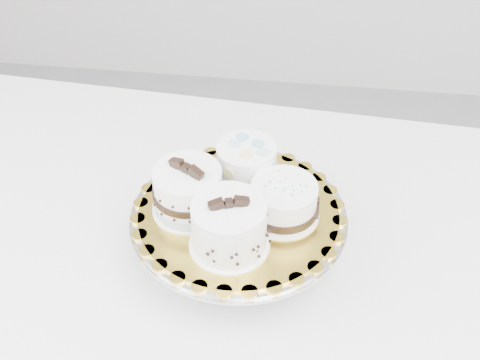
# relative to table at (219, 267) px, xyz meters

# --- Properties ---
(table) EXTENTS (1.34, 0.94, 0.75)m
(table) POSITION_rel_table_xyz_m (0.00, 0.00, 0.00)
(table) COLOR white
(table) RESTS_ON floor
(cake_stand) EXTENTS (0.35, 0.35, 0.09)m
(cake_stand) POSITION_rel_table_xyz_m (0.04, -0.02, 0.14)
(cake_stand) COLOR gray
(cake_stand) RESTS_ON table
(cake_board) EXTENTS (0.39, 0.39, 0.00)m
(cake_board) POSITION_rel_table_xyz_m (0.04, -0.02, 0.17)
(cake_board) COLOR gold
(cake_board) RESTS_ON cake_stand
(cake_swirl) EXTENTS (0.14, 0.14, 0.10)m
(cake_swirl) POSITION_rel_table_xyz_m (0.04, -0.10, 0.21)
(cake_swirl) COLOR white
(cake_swirl) RESTS_ON cake_board
(cake_banded) EXTENTS (0.15, 0.15, 0.10)m
(cake_banded) POSITION_rel_table_xyz_m (-0.04, -0.03, 0.21)
(cake_banded) COLOR white
(cake_banded) RESTS_ON cake_board
(cake_dots) EXTENTS (0.12, 0.12, 0.07)m
(cake_dots) POSITION_rel_table_xyz_m (0.04, 0.05, 0.21)
(cake_dots) COLOR white
(cake_dots) RESTS_ON cake_board
(cake_ribbon) EXTENTS (0.12, 0.12, 0.06)m
(cake_ribbon) POSITION_rel_table_xyz_m (0.11, -0.02, 0.20)
(cake_ribbon) COLOR white
(cake_ribbon) RESTS_ON cake_board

